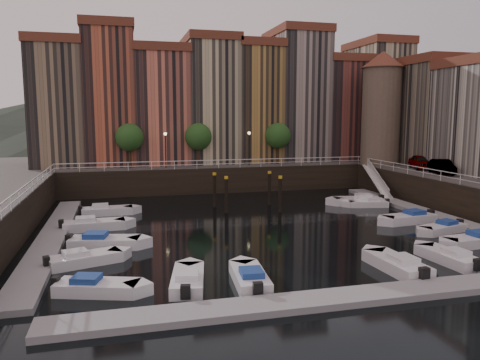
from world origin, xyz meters
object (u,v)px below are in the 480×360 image
object	(u,v)px
car_b	(442,168)
boat_left_0	(96,287)
gangway	(377,179)
mooring_pilings	(248,192)
boat_left_1	(83,259)
boat_left_2	(103,242)
car_a	(421,163)
corner_tower	(381,106)

from	to	relation	value
car_b	boat_left_0	bearing A→B (deg)	-133.60
gangway	mooring_pilings	world-z (taller)	gangway
boat_left_1	boat_left_2	bearing A→B (deg)	54.87
boat_left_0	mooring_pilings	bearing A→B (deg)	72.98
car_b	car_a	bearing A→B (deg)	99.24
car_a	gangway	bearing A→B (deg)	-175.19
corner_tower	car_b	distance (m)	12.29
gangway	boat_left_0	bearing A→B (deg)	-142.32
boat_left_2	car_b	bearing A→B (deg)	26.55
corner_tower	car_a	xyz separation A→B (m)	(1.85, -5.72, -6.40)
gangway	car_b	distance (m)	7.32
boat_left_1	boat_left_2	world-z (taller)	boat_left_2
gangway	mooring_pilings	distance (m)	16.67
mooring_pilings	boat_left_2	world-z (taller)	mooring_pilings
mooring_pilings	boat_left_1	xyz separation A→B (m)	(-14.35, -14.12, -1.30)
car_a	boat_left_2	bearing A→B (deg)	-140.12
boat_left_1	gangway	bearing A→B (deg)	11.59
gangway	boat_left_1	bearing A→B (deg)	-149.83
boat_left_0	car_a	bearing A→B (deg)	50.08
gangway	boat_left_0	xyz separation A→B (m)	(-29.66, -22.91, -1.57)
mooring_pilings	boat_left_0	world-z (taller)	mooring_pilings
gangway	boat_left_0	size ratio (longest dim) A/B	1.81
boat_left_0	gangway	bearing A→B (deg)	55.53
corner_tower	boat_left_1	world-z (taller)	corner_tower
boat_left_2	car_b	size ratio (longest dim) A/B	1.13
boat_left_1	corner_tower	bearing A→B (deg)	15.05
boat_left_2	mooring_pilings	bearing A→B (deg)	51.02
corner_tower	gangway	xyz separation A→B (m)	(-2.90, -4.50, -8.28)
boat_left_1	car_a	world-z (taller)	car_a
boat_left_2	gangway	bearing A→B (deg)	38.32
corner_tower	gangway	bearing A→B (deg)	-122.80
corner_tower	car_b	bearing A→B (deg)	-84.54
gangway	corner_tower	bearing A→B (deg)	57.20
corner_tower	boat_left_1	size ratio (longest dim) A/B	2.96
corner_tower	car_a	distance (m)	8.78
boat_left_2	boat_left_1	bearing A→B (deg)	-93.88
boat_left_0	car_b	xyz separation A→B (m)	(33.55, 16.99, 3.41)
mooring_pilings	boat_left_0	bearing A→B (deg)	-124.87
boat_left_1	boat_left_2	xyz separation A→B (m)	(1.07, 3.61, 0.04)
gangway	car_b	world-z (taller)	car_b
gangway	car_a	distance (m)	5.25
boat_left_2	car_a	bearing A→B (deg)	33.39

